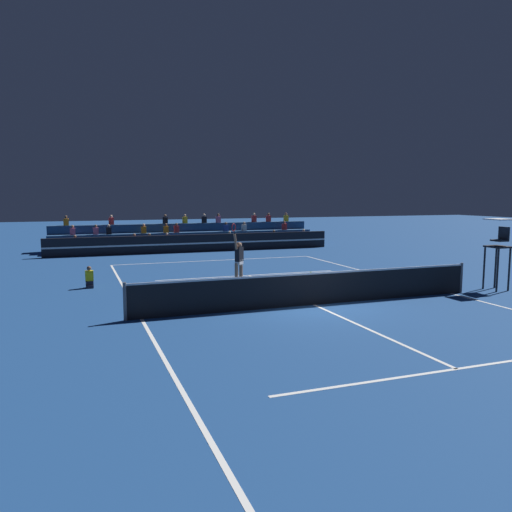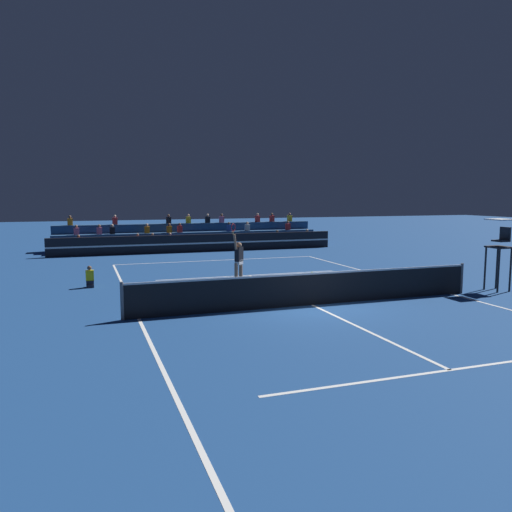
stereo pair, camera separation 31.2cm
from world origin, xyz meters
The scene contains 9 objects.
ground_plane centered at (0.00, 0.00, 0.00)m, with size 120.00×120.00×0.00m, color navy.
court_lines centered at (0.00, 0.00, 0.00)m, with size 11.10×23.90×0.01m.
tennis_net centered at (0.00, 0.00, 0.54)m, with size 12.00×0.10×1.10m.
sponsor_banner_wall centered at (0.00, 16.39, 0.55)m, with size 18.00×0.26×1.10m.
bleacher_stand centered at (0.00, 18.93, 0.65)m, with size 17.59×2.85×2.28m.
umpire_chair centered at (7.64, 0.00, 1.72)m, with size 0.76×0.84×2.67m.
ball_kid_courtside centered at (-6.73, 5.68, 0.33)m, with size 0.30×0.36×0.84m.
tennis_player centered at (-1.19, 4.18, 0.99)m, with size 0.71×0.63×2.50m.
tennis_ball centered at (2.92, 6.11, 0.03)m, with size 0.07×0.07×0.07m, color #C6DB33.
Camera 1 is at (-7.23, -14.23, 3.51)m, focal length 35.00 mm.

